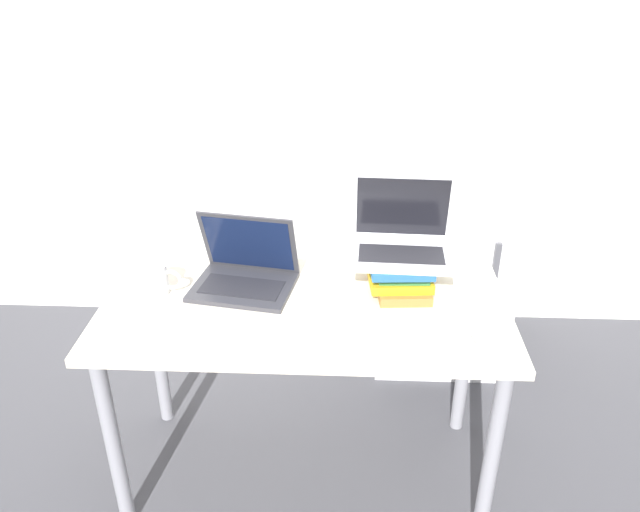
{
  "coord_description": "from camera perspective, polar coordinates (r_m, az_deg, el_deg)",
  "views": [
    {
      "loc": [
        0.12,
        -1.38,
        1.8
      ],
      "look_at": [
        0.05,
        0.32,
        0.91
      ],
      "focal_mm": 35.0,
      "sensor_mm": 36.0,
      "label": 1
    }
  ],
  "objects": [
    {
      "name": "wall_back",
      "position": [
        2.84,
        -0.05,
        18.67
      ],
      "size": [
        8.0,
        0.05,
        2.7
      ],
      "color": "silver",
      "rests_on": "ground_plane"
    },
    {
      "name": "desk",
      "position": [
        2.06,
        -1.41,
        -6.72
      ],
      "size": [
        1.31,
        0.63,
        0.73
      ],
      "color": "beige",
      "rests_on": "ground_plane"
    },
    {
      "name": "laptop_left",
      "position": [
        2.11,
        -6.86,
        -1.48
      ],
      "size": [
        0.37,
        0.3,
        0.25
      ],
      "color": "#333338",
      "rests_on": "desk"
    },
    {
      "name": "book_stack",
      "position": [
        2.09,
        7.32,
        -1.4
      ],
      "size": [
        0.22,
        0.27,
        0.12
      ],
      "color": "olive",
      "rests_on": "desk"
    },
    {
      "name": "laptop_on_books",
      "position": [
        2.06,
        7.46,
        1.62
      ],
      "size": [
        0.35,
        0.26,
        0.26
      ],
      "color": "silver",
      "rests_on": "book_stack"
    },
    {
      "name": "wireless_keyboard",
      "position": [
        1.88,
        7.13,
        -7.02
      ],
      "size": [
        0.32,
        0.14,
        0.01
      ],
      "color": "white",
      "rests_on": "desk"
    },
    {
      "name": "mouse",
      "position": [
        1.91,
        14.47,
        -6.92
      ],
      "size": [
        0.06,
        0.11,
        0.03
      ],
      "color": "white",
      "rests_on": "desk"
    },
    {
      "name": "mug",
      "position": [
        2.12,
        -14.9,
        -2.09
      ],
      "size": [
        0.14,
        0.1,
        0.11
      ],
      "color": "white",
      "rests_on": "desk"
    },
    {
      "name": "mini_fridge",
      "position": [
        2.84,
        11.03,
        -1.38
      ],
      "size": [
        0.57,
        0.48,
        0.88
      ],
      "color": "white",
      "rests_on": "ground_plane"
    }
  ]
}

